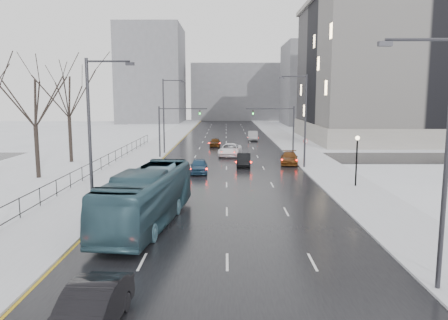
{
  "coord_description": "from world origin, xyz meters",
  "views": [
    {
      "loc": [
        -0.07,
        -6.54,
        7.74
      ],
      "look_at": [
        -0.22,
        29.21,
        2.5
      ],
      "focal_mm": 35.0,
      "sensor_mm": 36.0,
      "label": 1
    }
  ],
  "objects_px": {
    "tree_park_d": "(39,179)",
    "sedan_right_near": "(244,160)",
    "sedan_right_distant": "(253,136)",
    "tree_park_e": "(72,163)",
    "mast_signal_left": "(168,125)",
    "sedan_left_near": "(90,310)",
    "streetlight_r_near": "(441,152)",
    "streetlight_l_far": "(165,112)",
    "lamppost_r_mid": "(357,154)",
    "bus": "(147,197)",
    "sedan_center_far": "(215,142)",
    "mast_signal_right": "(285,126)",
    "sedan_center_near": "(199,166)",
    "streetlight_l_near": "(93,131)",
    "streetlight_r_mid": "(303,116)",
    "sedan_right_far": "(289,158)",
    "sedan_right_cross": "(230,150)"
  },
  "relations": [
    {
      "from": "mast_signal_right",
      "to": "streetlight_r_mid",
      "type": "bearing_deg",
      "value": -84.0
    },
    {
      "from": "tree_park_e",
      "to": "streetlight_l_near",
      "type": "relative_size",
      "value": 1.35
    },
    {
      "from": "streetlight_r_near",
      "to": "streetlight_l_far",
      "type": "bearing_deg",
      "value": 111.25
    },
    {
      "from": "tree_park_d",
      "to": "bus",
      "type": "xyz_separation_m",
      "value": [
        13.0,
        -14.93,
        1.73
      ]
    },
    {
      "from": "bus",
      "to": "sedan_right_far",
      "type": "distance_m",
      "value": 26.72
    },
    {
      "from": "streetlight_l_far",
      "to": "tree_park_d",
      "type": "bearing_deg",
      "value": -118.15
    },
    {
      "from": "tree_park_d",
      "to": "sedan_right_distant",
      "type": "distance_m",
      "value": 42.39
    },
    {
      "from": "sedan_right_near",
      "to": "sedan_right_far",
      "type": "relative_size",
      "value": 0.91
    },
    {
      "from": "mast_signal_left",
      "to": "sedan_center_far",
      "type": "bearing_deg",
      "value": 65.51
    },
    {
      "from": "lamppost_r_mid",
      "to": "sedan_right_near",
      "type": "distance_m",
      "value": 14.63
    },
    {
      "from": "streetlight_l_near",
      "to": "streetlight_l_far",
      "type": "distance_m",
      "value": 32.0
    },
    {
      "from": "tree_park_e",
      "to": "mast_signal_right",
      "type": "height_order",
      "value": "tree_park_e"
    },
    {
      "from": "lamppost_r_mid",
      "to": "mast_signal_left",
      "type": "relative_size",
      "value": 0.66
    },
    {
      "from": "bus",
      "to": "sedan_center_far",
      "type": "bearing_deg",
      "value": 92.83
    },
    {
      "from": "mast_signal_right",
      "to": "sedan_center_near",
      "type": "height_order",
      "value": "mast_signal_right"
    },
    {
      "from": "tree_park_e",
      "to": "sedan_right_near",
      "type": "bearing_deg",
      "value": -7.74
    },
    {
      "from": "streetlight_r_near",
      "to": "streetlight_r_mid",
      "type": "bearing_deg",
      "value": 90.0
    },
    {
      "from": "tree_park_e",
      "to": "mast_signal_left",
      "type": "bearing_deg",
      "value": 20.19
    },
    {
      "from": "tree_park_d",
      "to": "sedan_center_near",
      "type": "xyz_separation_m",
      "value": [
        15.01,
        2.93,
        0.76
      ]
    },
    {
      "from": "tree_park_e",
      "to": "sedan_center_near",
      "type": "height_order",
      "value": "tree_park_e"
    },
    {
      "from": "streetlight_r_mid",
      "to": "sedan_right_distant",
      "type": "xyz_separation_m",
      "value": [
        -3.47,
        29.92,
        -4.77
      ]
    },
    {
      "from": "mast_signal_left",
      "to": "sedan_right_distant",
      "type": "bearing_deg",
      "value": 61.26
    },
    {
      "from": "sedan_right_distant",
      "to": "mast_signal_left",
      "type": "bearing_deg",
      "value": -115.68
    },
    {
      "from": "sedan_right_far",
      "to": "tree_park_e",
      "type": "bearing_deg",
      "value": -174.53
    },
    {
      "from": "tree_park_d",
      "to": "streetlight_r_near",
      "type": "bearing_deg",
      "value": -42.75
    },
    {
      "from": "streetlight_l_near",
      "to": "sedan_center_far",
      "type": "height_order",
      "value": "streetlight_l_near"
    },
    {
      "from": "mast_signal_right",
      "to": "sedan_right_distant",
      "type": "relative_size",
      "value": 1.33
    },
    {
      "from": "streetlight_r_near",
      "to": "sedan_right_far",
      "type": "relative_size",
      "value": 2.11
    },
    {
      "from": "mast_signal_right",
      "to": "sedan_left_near",
      "type": "bearing_deg",
      "value": -106.02
    },
    {
      "from": "lamppost_r_mid",
      "to": "bus",
      "type": "bearing_deg",
      "value": -145.32
    },
    {
      "from": "tree_park_d",
      "to": "streetlight_l_far",
      "type": "distance_m",
      "value": 21.17
    },
    {
      "from": "streetlight_l_far",
      "to": "sedan_left_near",
      "type": "xyz_separation_m",
      "value": [
        3.67,
        -45.2,
        -4.79
      ]
    },
    {
      "from": "tree_park_d",
      "to": "sedan_left_near",
      "type": "distance_m",
      "value": 30.29
    },
    {
      "from": "tree_park_d",
      "to": "sedan_center_far",
      "type": "relative_size",
      "value": 3.16
    },
    {
      "from": "mast_signal_left",
      "to": "sedan_right_cross",
      "type": "height_order",
      "value": "mast_signal_left"
    },
    {
      "from": "bus",
      "to": "sedan_right_far",
      "type": "relative_size",
      "value": 2.56
    },
    {
      "from": "tree_park_d",
      "to": "sedan_right_cross",
      "type": "xyz_separation_m",
      "value": [
        18.3,
        15.74,
        0.83
      ]
    },
    {
      "from": "tree_park_d",
      "to": "mast_signal_left",
      "type": "relative_size",
      "value": 1.92
    },
    {
      "from": "mast_signal_left",
      "to": "sedan_left_near",
      "type": "height_order",
      "value": "mast_signal_left"
    },
    {
      "from": "sedan_right_cross",
      "to": "sedan_right_distant",
      "type": "relative_size",
      "value": 1.16
    },
    {
      "from": "tree_park_d",
      "to": "tree_park_e",
      "type": "height_order",
      "value": "tree_park_e"
    },
    {
      "from": "sedan_center_far",
      "to": "mast_signal_left",
      "type": "bearing_deg",
      "value": -113.98
    },
    {
      "from": "streetlight_l_far",
      "to": "sedan_center_near",
      "type": "height_order",
      "value": "streetlight_l_far"
    },
    {
      "from": "sedan_right_distant",
      "to": "sedan_right_far",
      "type": "bearing_deg",
      "value": -81.64
    },
    {
      "from": "sedan_center_near",
      "to": "sedan_right_far",
      "type": "height_order",
      "value": "sedan_center_near"
    },
    {
      "from": "mast_signal_left",
      "to": "sedan_left_near",
      "type": "bearing_deg",
      "value": -86.08
    },
    {
      "from": "tree_park_d",
      "to": "sedan_right_near",
      "type": "height_order",
      "value": "tree_park_d"
    },
    {
      "from": "streetlight_r_mid",
      "to": "sedan_right_cross",
      "type": "relative_size",
      "value": 1.75
    },
    {
      "from": "streetlight_l_near",
      "to": "sedan_right_cross",
      "type": "relative_size",
      "value": 1.75
    },
    {
      "from": "lamppost_r_mid",
      "to": "sedan_right_distant",
      "type": "bearing_deg",
      "value": 98.97
    }
  ]
}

